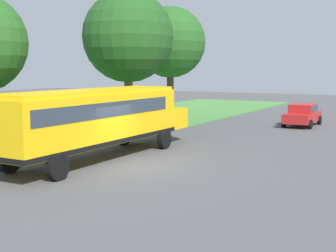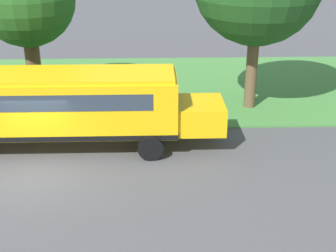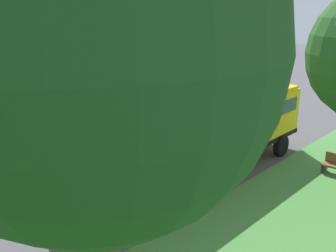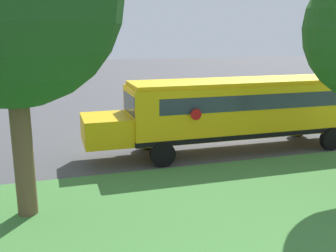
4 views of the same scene
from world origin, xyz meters
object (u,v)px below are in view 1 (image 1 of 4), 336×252
Objects in this scene: car_red_nearest at (303,114)px; oak_tree_far_end at (171,43)px; oak_tree_roadside_mid at (126,38)px; school_bus at (97,117)px.

oak_tree_far_end reaches higher than car_red_nearest.
car_red_nearest is 0.48× the size of oak_tree_roadside_mid.
oak_tree_roadside_mid is at bearing -138.09° from car_red_nearest.
car_red_nearest is (5.08, 17.19, -1.05)m from school_bus.
school_bus is 10.59m from oak_tree_roadside_mid.
car_red_nearest is 13.72m from oak_tree_roadside_mid.
oak_tree_far_end is at bearing 98.76° from oak_tree_roadside_mid.
school_bus is 2.82× the size of car_red_nearest.
oak_tree_roadside_mid is (-9.45, -8.48, 5.19)m from car_red_nearest.
car_red_nearest is at bearing 0.83° from oak_tree_far_end.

